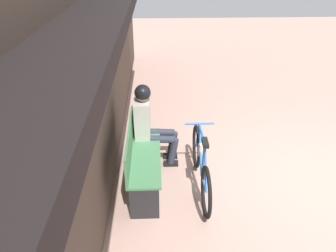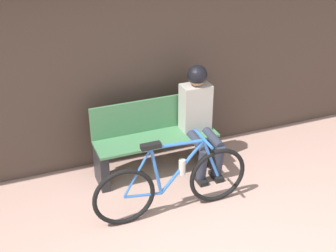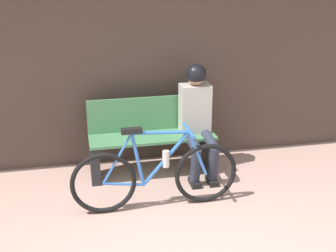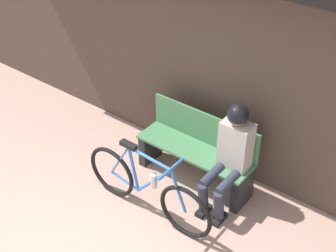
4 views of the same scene
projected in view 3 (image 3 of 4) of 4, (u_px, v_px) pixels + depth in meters
storefront_wall at (136, 23)px, 5.31m from camera, size 12.00×0.56×3.20m
park_bench_near at (152, 140)px, 5.36m from camera, size 1.42×0.42×0.88m
bicycle at (156, 175)px, 4.62m from camera, size 1.68×0.40×0.87m
person_seated at (197, 113)px, 5.24m from camera, size 0.34×0.64×1.28m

